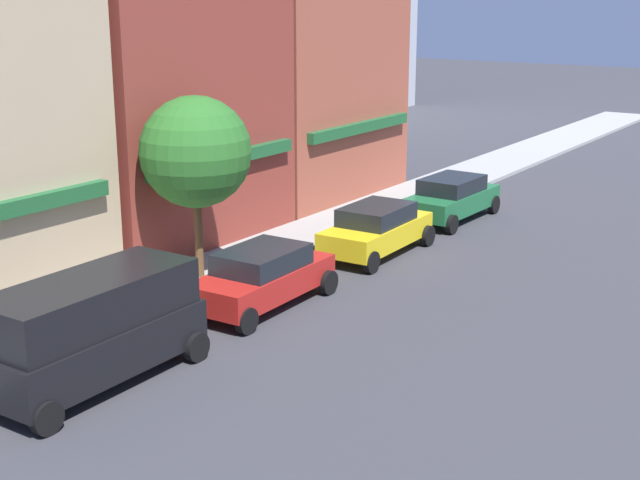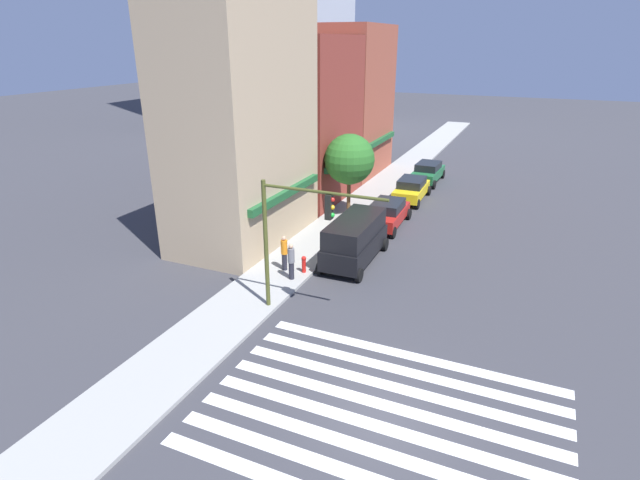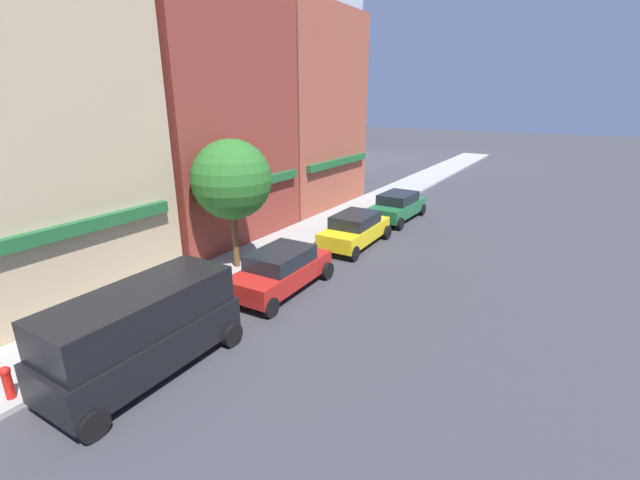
# 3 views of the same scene
# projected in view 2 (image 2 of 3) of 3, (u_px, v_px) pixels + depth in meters

# --- Properties ---
(ground_plane) EXTENTS (200.00, 200.00, 0.00)m
(ground_plane) POSITION_uv_depth(u_px,v_px,m) (382.00, 416.00, 15.16)
(ground_plane) COLOR #38383D
(sidewalk_left) EXTENTS (120.00, 3.00, 0.15)m
(sidewalk_left) POSITION_uv_depth(u_px,v_px,m) (182.00, 355.00, 17.94)
(sidewalk_left) COLOR #9E9E99
(sidewalk_left) RESTS_ON ground_plane
(crosswalk_stripes) EXTENTS (7.28, 10.80, 0.01)m
(crosswalk_stripes) POSITION_uv_depth(u_px,v_px,m) (382.00, 415.00, 15.16)
(crosswalk_stripes) COLOR silver
(crosswalk_stripes) RESTS_ON ground_plane
(storefront_row) EXTENTS (25.30, 5.30, 13.04)m
(storefront_row) POSITION_uv_depth(u_px,v_px,m) (305.00, 114.00, 33.30)
(storefront_row) COLOR tan
(storefront_row) RESTS_ON ground_plane
(traffic_signal) EXTENTS (0.32, 5.13, 5.61)m
(traffic_signal) POSITION_uv_depth(u_px,v_px,m) (293.00, 226.00, 19.38)
(traffic_signal) COLOR #474C1E
(traffic_signal) RESTS_ON ground_plane
(van_black) EXTENTS (5.03, 2.22, 2.34)m
(van_black) POSITION_uv_depth(u_px,v_px,m) (355.00, 238.00, 25.25)
(van_black) COLOR black
(van_black) RESTS_ON ground_plane
(sedan_red) EXTENTS (4.45, 2.02, 1.59)m
(sedan_red) POSITION_uv_depth(u_px,v_px,m) (387.00, 213.00, 30.35)
(sedan_red) COLOR #B21E19
(sedan_red) RESTS_ON ground_plane
(sedan_yellow) EXTENTS (4.45, 2.02, 1.59)m
(sedan_yellow) POSITION_uv_depth(u_px,v_px,m) (411.00, 189.00, 35.35)
(sedan_yellow) COLOR yellow
(sedan_yellow) RESTS_ON ground_plane
(sedan_green) EXTENTS (4.45, 2.02, 1.59)m
(sedan_green) POSITION_uv_depth(u_px,v_px,m) (428.00, 172.00, 39.90)
(sedan_green) COLOR #1E6638
(sedan_green) RESTS_ON ground_plane
(pedestrian_orange_vest) EXTENTS (0.32, 0.32, 1.77)m
(pedestrian_orange_vest) POSITION_uv_depth(u_px,v_px,m) (284.00, 252.00, 24.14)
(pedestrian_orange_vest) COLOR #23232D
(pedestrian_orange_vest) RESTS_ON sidewalk_left
(pedestrian_grey_coat) EXTENTS (0.32, 0.32, 1.77)m
(pedestrian_grey_coat) POSITION_uv_depth(u_px,v_px,m) (291.00, 261.00, 23.20)
(pedestrian_grey_coat) COLOR #23232D
(pedestrian_grey_coat) RESTS_ON sidewalk_left
(fire_hydrant) EXTENTS (0.24, 0.24, 0.84)m
(fire_hydrant) POSITION_uv_depth(u_px,v_px,m) (304.00, 263.00, 24.05)
(fire_hydrant) COLOR red
(fire_hydrant) RESTS_ON sidewalk_left
(street_tree) EXTENTS (3.13, 3.13, 5.18)m
(street_tree) POSITION_uv_depth(u_px,v_px,m) (349.00, 159.00, 30.90)
(street_tree) COLOR brown
(street_tree) RESTS_ON sidewalk_left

